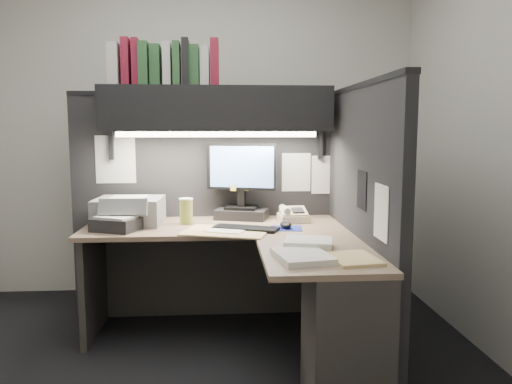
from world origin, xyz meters
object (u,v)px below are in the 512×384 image
overhead_shelf (217,109)px  keyboard (246,228)px  coffee_cup (186,212)px  notebook_stack (117,224)px  telephone (293,216)px  printer (129,211)px  monitor (242,189)px  desk (271,293)px

overhead_shelf → keyboard: size_ratio=3.74×
coffee_cup → notebook_stack: size_ratio=0.61×
telephone → printer: size_ratio=0.47×
coffee_cup → overhead_shelf: bearing=33.1°
keyboard → telephone: (0.34, 0.27, 0.03)m
telephone → coffee_cup: size_ratio=1.24×
telephone → printer: bearing=175.8°
monitor → printer: 0.78m
telephone → notebook_stack: size_ratio=0.75×
coffee_cup → keyboard: bearing=-30.7°
overhead_shelf → keyboard: bearing=-64.3°
desk → printer: bearing=143.8°
telephone → printer: printer is taller
keyboard → coffee_cup: coffee_cup is taller
desk → coffee_cup: bearing=129.8°
telephone → monitor: bearing=156.1°
keyboard → coffee_cup: 0.46m
desk → monitor: size_ratio=3.17×
overhead_shelf → coffee_cup: overhead_shelf is taller
monitor → telephone: (0.35, -0.13, -0.17)m
overhead_shelf → monitor: bearing=9.6°
printer → notebook_stack: bearing=-96.8°
coffee_cup → printer: bearing=173.9°
keyboard → notebook_stack: (-0.81, 0.05, 0.03)m
desk → keyboard: keyboard is taller
keyboard → overhead_shelf: bearing=137.7°
keyboard → printer: bearing=-177.4°
overhead_shelf → notebook_stack: bearing=-153.3°
overhead_shelf → notebook_stack: (-0.63, -0.32, -0.73)m
keyboard → notebook_stack: bearing=-161.6°
telephone → coffee_cup: 0.73m
desk → monitor: 0.94m
monitor → desk: bearing=-64.3°
notebook_stack → telephone: bearing=10.9°
desk → notebook_stack: bearing=155.1°
keyboard → coffee_cup: bearing=171.2°
overhead_shelf → coffee_cup: size_ratio=9.43×
telephone → coffee_cup: bearing=179.0°
overhead_shelf → keyboard: (0.18, -0.37, -0.76)m
notebook_stack → desk: bearing=-24.9°
keyboard → coffee_cup: (-0.39, 0.23, 0.07)m
desk → notebook_stack: 1.08m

